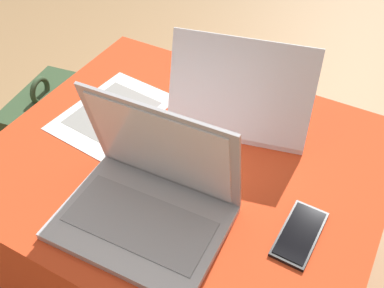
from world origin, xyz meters
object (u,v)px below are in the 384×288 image
(cell_phone, at_px, (300,234))
(paper_sheet, at_px, (113,113))
(laptop_near, at_px, (148,197))
(backpack, at_px, (53,142))
(laptop_far, at_px, (242,103))

(cell_phone, distance_m, paper_sheet, 0.56)
(cell_phone, height_order, paper_sheet, cell_phone)
(laptop_near, height_order, cell_phone, laptop_near)
(backpack, bearing_deg, laptop_near, 56.59)
(laptop_near, distance_m, backpack, 0.73)
(cell_phone, xyz_separation_m, paper_sheet, (-0.55, 0.13, -0.00))
(laptop_near, xyz_separation_m, cell_phone, (0.29, 0.10, -0.05))
(laptop_near, relative_size, laptop_far, 0.90)
(paper_sheet, bearing_deg, laptop_near, -35.35)
(laptop_far, relative_size, paper_sheet, 1.20)
(backpack, distance_m, paper_sheet, 0.44)
(cell_phone, distance_m, backpack, 0.94)
(laptop_far, distance_m, backpack, 0.72)
(laptop_near, height_order, laptop_far, laptop_near)
(cell_phone, relative_size, paper_sheet, 0.48)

